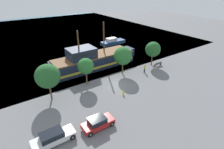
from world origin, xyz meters
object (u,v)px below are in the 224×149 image
parked_car_curb_mid (53,137)px  bench_promenade_east (158,64)px  pirate_ship (93,60)px  fire_hydrant (123,93)px  parked_car_curb_front (98,123)px  pedestrian_walking_near (145,69)px  moored_boat_dockside (113,42)px

parked_car_curb_mid → bench_promenade_east: (25.73, 7.89, -0.32)m
pirate_ship → fire_hydrant: size_ratio=25.20×
bench_promenade_east → parked_car_curb_front: bearing=-156.9°
parked_car_curb_front → pedestrian_walking_near: (15.61, 7.97, 0.10)m
pirate_ship → parked_car_curb_front: size_ratio=4.76×
pedestrian_walking_near → moored_boat_dockside: bearing=74.1°
moored_boat_dockside → pedestrian_walking_near: (-5.49, -19.33, 0.13)m
moored_boat_dockside → parked_car_curb_front: (-21.10, -27.29, 0.04)m
moored_boat_dockside → fire_hydrant: (-14.04, -23.31, -0.30)m
fire_hydrant → moored_boat_dockside: bearing=58.9°
parked_car_curb_mid → pedestrian_walking_near: pedestrian_walking_near is taller
moored_boat_dockside → pedestrian_walking_near: size_ratio=4.43×
pedestrian_walking_near → pirate_ship: bearing=132.1°
moored_boat_dockside → pedestrian_walking_near: 20.09m
parked_car_curb_mid → pedestrian_walking_near: bearing=18.9°
parked_car_curb_front → fire_hydrant: 8.12m
pirate_ship → fire_hydrant: (-1.13, -12.19, -1.33)m
pirate_ship → pedestrian_walking_near: 11.10m
parked_car_curb_front → pirate_ship: bearing=63.1°
pirate_ship → moored_boat_dockside: pirate_ship is taller
moored_boat_dockside → bench_promenade_east: moored_boat_dockside is taller
parked_car_curb_front → fire_hydrant: bearing=29.4°
pirate_ship → pedestrian_walking_near: bearing=-47.9°
moored_boat_dockside → pirate_ship: bearing=-139.3°
parked_car_curb_front → bench_promenade_east: size_ratio=2.04×
moored_boat_dockside → fire_hydrant: moored_boat_dockside is taller
moored_boat_dockside → bench_promenade_east: size_ratio=3.72×
fire_hydrant → pirate_ship: bearing=84.7°
parked_car_curb_mid → pedestrian_walking_near: (20.94, 7.17, 0.07)m
parked_car_curb_mid → fire_hydrant: 12.80m
parked_car_curb_mid → bench_promenade_east: bearing=17.0°
parked_car_curb_front → bench_promenade_east: parked_car_curb_front is taller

